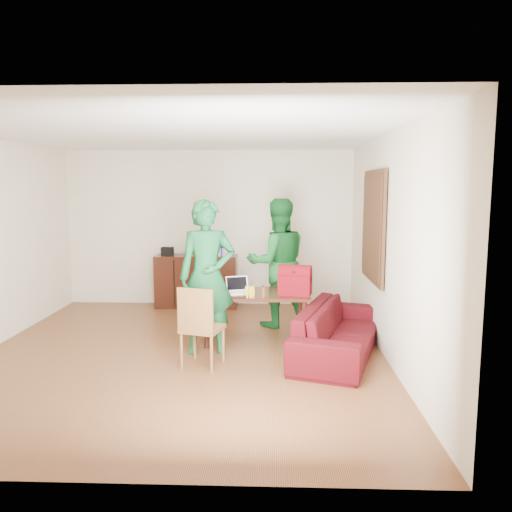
{
  "coord_description": "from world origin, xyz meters",
  "views": [
    {
      "loc": [
        1.13,
        -5.96,
        2.06
      ],
      "look_at": [
        0.89,
        0.78,
        1.13
      ],
      "focal_mm": 35.0,
      "sensor_mm": 36.0,
      "label": 1
    }
  ],
  "objects_px": {
    "chair": "(202,342)",
    "person_near": "(207,277)",
    "person_far": "(278,263)",
    "table": "(255,298)",
    "red_bag": "(295,283)",
    "sofa": "(339,330)",
    "bottle": "(263,292)",
    "laptop": "(239,290)"
  },
  "relations": [
    {
      "from": "sofa",
      "to": "table",
      "type": "bearing_deg",
      "value": 82.39
    },
    {
      "from": "person_far",
      "to": "chair",
      "type": "bearing_deg",
      "value": 49.38
    },
    {
      "from": "table",
      "to": "chair",
      "type": "bearing_deg",
      "value": -122.39
    },
    {
      "from": "table",
      "to": "person_far",
      "type": "height_order",
      "value": "person_far"
    },
    {
      "from": "bottle",
      "to": "sofa",
      "type": "height_order",
      "value": "bottle"
    },
    {
      "from": "person_far",
      "to": "laptop",
      "type": "height_order",
      "value": "person_far"
    },
    {
      "from": "person_near",
      "to": "person_far",
      "type": "xyz_separation_m",
      "value": [
        0.89,
        1.24,
        -0.01
      ]
    },
    {
      "from": "laptop",
      "to": "sofa",
      "type": "relative_size",
      "value": 0.17
    },
    {
      "from": "table",
      "to": "red_bag",
      "type": "distance_m",
      "value": 0.58
    },
    {
      "from": "laptop",
      "to": "red_bag",
      "type": "relative_size",
      "value": 0.83
    },
    {
      "from": "chair",
      "to": "person_near",
      "type": "xyz_separation_m",
      "value": [
        -0.0,
        0.51,
        0.68
      ]
    },
    {
      "from": "red_bag",
      "to": "laptop",
      "type": "bearing_deg",
      "value": -170.4
    },
    {
      "from": "chair",
      "to": "sofa",
      "type": "xyz_separation_m",
      "value": [
        1.64,
        0.47,
        0.03
      ]
    },
    {
      "from": "chair",
      "to": "bottle",
      "type": "bearing_deg",
      "value": 59.11
    },
    {
      "from": "laptop",
      "to": "bottle",
      "type": "xyz_separation_m",
      "value": [
        0.32,
        -0.26,
        0.04
      ]
    },
    {
      "from": "person_far",
      "to": "red_bag",
      "type": "xyz_separation_m",
      "value": [
        0.22,
        -0.88,
        -0.13
      ]
    },
    {
      "from": "red_bag",
      "to": "sofa",
      "type": "relative_size",
      "value": 0.2
    },
    {
      "from": "person_far",
      "to": "bottle",
      "type": "bearing_deg",
      "value": 66.41
    },
    {
      "from": "sofa",
      "to": "bottle",
      "type": "bearing_deg",
      "value": 97.09
    },
    {
      "from": "sofa",
      "to": "red_bag",
      "type": "bearing_deg",
      "value": 70.85
    },
    {
      "from": "person_near",
      "to": "bottle",
      "type": "height_order",
      "value": "person_near"
    },
    {
      "from": "table",
      "to": "person_far",
      "type": "distance_m",
      "value": 0.91
    },
    {
      "from": "chair",
      "to": "person_far",
      "type": "distance_m",
      "value": 2.07
    },
    {
      "from": "person_near",
      "to": "sofa",
      "type": "relative_size",
      "value": 0.92
    },
    {
      "from": "person_far",
      "to": "bottle",
      "type": "relative_size",
      "value": 11.84
    },
    {
      "from": "sofa",
      "to": "laptop",
      "type": "bearing_deg",
      "value": 88.6
    },
    {
      "from": "chair",
      "to": "laptop",
      "type": "distance_m",
      "value": 1.08
    },
    {
      "from": "chair",
      "to": "table",
      "type": "bearing_deg",
      "value": 75.09
    },
    {
      "from": "red_bag",
      "to": "bottle",
      "type": "bearing_deg",
      "value": -138.81
    },
    {
      "from": "table",
      "to": "person_near",
      "type": "xyz_separation_m",
      "value": [
        -0.59,
        -0.46,
        0.37
      ]
    },
    {
      "from": "person_near",
      "to": "laptop",
      "type": "height_order",
      "value": "person_near"
    },
    {
      "from": "table",
      "to": "sofa",
      "type": "relative_size",
      "value": 0.69
    },
    {
      "from": "person_far",
      "to": "laptop",
      "type": "bearing_deg",
      "value": 44.74
    },
    {
      "from": "laptop",
      "to": "sofa",
      "type": "height_order",
      "value": "laptop"
    },
    {
      "from": "red_bag",
      "to": "table",
      "type": "bearing_deg",
      "value": -178.16
    },
    {
      "from": "laptop",
      "to": "red_bag",
      "type": "height_order",
      "value": "red_bag"
    },
    {
      "from": "table",
      "to": "chair",
      "type": "distance_m",
      "value": 1.18
    },
    {
      "from": "person_far",
      "to": "bottle",
      "type": "distance_m",
      "value": 1.14
    },
    {
      "from": "table",
      "to": "person_far",
      "type": "xyz_separation_m",
      "value": [
        0.3,
        0.78,
        0.36
      ]
    },
    {
      "from": "person_near",
      "to": "laptop",
      "type": "distance_m",
      "value": 0.6
    },
    {
      "from": "table",
      "to": "red_bag",
      "type": "bearing_deg",
      "value": -12.31
    },
    {
      "from": "chair",
      "to": "sofa",
      "type": "bearing_deg",
      "value": 32.03
    }
  ]
}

